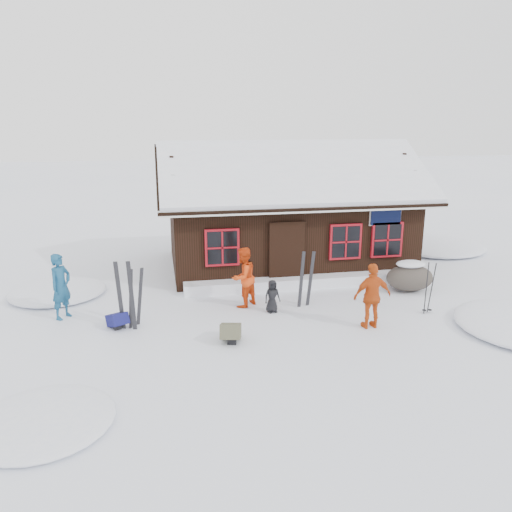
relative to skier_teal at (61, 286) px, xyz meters
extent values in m
plane|color=white|center=(5.49, -1.02, -0.87)|extent=(120.00, 120.00, 0.00)
cube|color=black|center=(6.99, 3.98, 0.38)|extent=(8.00, 5.00, 2.50)
cube|color=black|center=(6.99, 2.51, 2.48)|extent=(8.90, 3.14, 1.88)
cube|color=black|center=(6.99, 5.46, 2.48)|extent=(8.90, 3.14, 1.88)
cube|color=white|center=(6.99, 2.51, 2.62)|extent=(8.72, 3.07, 1.86)
cube|color=white|center=(6.99, 5.46, 2.62)|extent=(8.72, 3.07, 1.86)
cube|color=white|center=(6.99, 3.98, 3.35)|extent=(8.81, 0.22, 0.14)
cube|color=silver|center=(6.99, 1.03, 1.61)|extent=(8.90, 0.10, 0.20)
cube|color=black|center=(6.39, 1.43, 0.13)|extent=(1.00, 0.10, 2.00)
cube|color=black|center=(9.59, 1.40, 1.28)|extent=(1.00, 0.06, 0.60)
cube|color=maroon|center=(4.39, 1.42, 0.48)|extent=(1.04, 0.10, 1.14)
cube|color=black|center=(4.39, 1.38, 0.48)|extent=(0.90, 0.04, 1.00)
cube|color=maroon|center=(8.29, 1.42, 0.48)|extent=(1.04, 0.10, 1.14)
cube|color=black|center=(8.29, 1.38, 0.48)|extent=(0.90, 0.04, 1.00)
cube|color=maroon|center=(9.69, 1.42, 0.48)|extent=(1.04, 0.10, 1.14)
cube|color=black|center=(9.69, 1.38, 0.48)|extent=(0.90, 0.04, 1.00)
cube|color=white|center=(6.99, 1.23, -0.69)|extent=(7.60, 0.60, 0.35)
ellipsoid|color=white|center=(-0.51, 1.98, -0.87)|extent=(2.80, 2.80, 0.34)
ellipsoid|color=white|center=(0.49, -5.02, -0.87)|extent=(2.40, 2.40, 0.29)
ellipsoid|color=white|center=(13.49, 4.98, -0.87)|extent=(4.00, 4.00, 0.48)
imported|color=navy|center=(0.00, 0.00, 0.00)|extent=(0.70, 0.76, 1.74)
imported|color=red|center=(4.78, -0.05, -0.03)|extent=(1.04, 1.01, 1.68)
imported|color=#C84A14|center=(7.65, -2.15, -0.04)|extent=(0.99, 0.45, 1.66)
imported|color=black|center=(5.47, -0.65, -0.42)|extent=(0.49, 0.36, 0.90)
ellipsoid|color=#4F473F|center=(9.98, 0.31, -0.47)|extent=(1.45, 1.08, 0.80)
ellipsoid|color=white|center=(9.98, 0.31, -0.13)|extent=(0.91, 0.66, 0.20)
cube|color=black|center=(1.80, -0.97, -0.15)|extent=(0.18, 0.22, 1.54)
cube|color=black|center=(2.01, -0.83, -0.15)|extent=(0.27, 0.08, 1.54)
cube|color=black|center=(1.54, -1.05, -0.02)|extent=(0.20, 0.07, 1.80)
cube|color=black|center=(1.83, -1.12, -0.02)|extent=(0.18, 0.11, 1.80)
cube|color=black|center=(6.35, -0.38, -0.11)|extent=(0.22, 0.10, 1.62)
cube|color=black|center=(6.62, -0.37, -0.11)|extent=(0.22, 0.09, 1.62)
cylinder|color=black|center=(9.48, -1.52, -0.18)|extent=(0.10, 0.13, 1.44)
cylinder|color=black|center=(9.63, -1.52, -0.18)|extent=(0.10, 0.13, 1.44)
cube|color=#131454|center=(1.44, -0.95, -0.72)|extent=(0.61, 0.67, 0.29)
cube|color=#51503A|center=(4.10, -2.30, -0.70)|extent=(0.59, 0.71, 0.34)
camera|label=1|loc=(2.60, -13.00, 4.09)|focal=35.00mm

